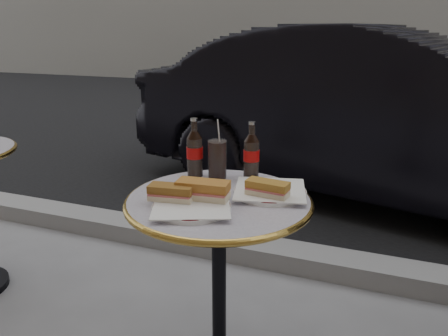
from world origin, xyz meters
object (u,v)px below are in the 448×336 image
(bistro_table, at_px, (219,293))
(cola_glass, at_px, (217,159))
(cola_bottle_left, at_px, (195,147))
(cola_bottle_right, at_px, (251,150))
(plate_right, at_px, (270,192))
(plate_left, at_px, (192,207))
(parked_car, at_px, (386,115))

(bistro_table, distance_m, cola_glass, 0.48)
(bistro_table, xyz_separation_m, cola_bottle_left, (-0.17, 0.18, 0.48))
(cola_bottle_right, bearing_deg, plate_right, -50.98)
(plate_left, bearing_deg, cola_bottle_left, 112.38)
(cola_glass, bearing_deg, plate_right, -22.47)
(plate_right, bearing_deg, cola_glass, 157.53)
(plate_left, distance_m, plate_right, 0.29)
(cola_bottle_left, xyz_separation_m, cola_bottle_right, (0.21, 0.05, -0.00))
(parked_car, bearing_deg, bistro_table, -178.72)
(cola_bottle_right, xyz_separation_m, cola_glass, (-0.12, -0.04, -0.04))
(bistro_table, xyz_separation_m, cola_glass, (-0.08, 0.19, 0.44))
(plate_right, relative_size, cola_glass, 1.70)
(cola_bottle_left, relative_size, cola_bottle_right, 1.03)
(plate_right, bearing_deg, parked_car, 81.04)
(cola_bottle_left, bearing_deg, plate_left, -67.62)
(cola_bottle_left, height_order, parked_car, parked_car)
(cola_glass, bearing_deg, cola_bottle_left, -174.15)
(plate_left, xyz_separation_m, parked_car, (0.53, 2.33, -0.09))
(bistro_table, relative_size, cola_glass, 5.07)
(cola_glass, relative_size, parked_car, 0.04)
(cola_bottle_right, bearing_deg, cola_bottle_left, -166.76)
(bistro_table, bearing_deg, cola_glass, 112.63)
(plate_left, xyz_separation_m, cola_glass, (-0.03, 0.31, 0.07))
(cola_bottle_left, relative_size, parked_car, 0.06)
(cola_bottle_left, relative_size, cola_glass, 1.54)
(cola_bottle_left, height_order, cola_glass, cola_bottle_left)
(bistro_table, height_order, plate_right, plate_right)
(plate_right, bearing_deg, plate_left, -132.34)
(cola_bottle_right, distance_m, parked_car, 2.05)
(bistro_table, bearing_deg, cola_bottle_left, 132.83)
(cola_bottle_right, bearing_deg, cola_glass, -161.60)
(plate_left, xyz_separation_m, cola_bottle_right, (0.08, 0.35, 0.10))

